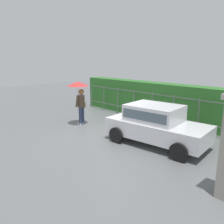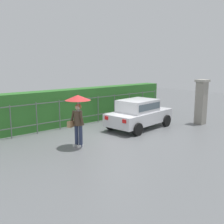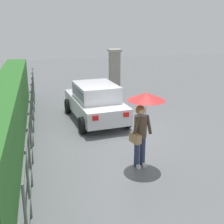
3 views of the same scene
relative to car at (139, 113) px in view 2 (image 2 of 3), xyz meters
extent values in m
plane|color=slate|center=(-1.73, -0.45, -0.80)|extent=(40.00, 40.00, 0.00)
cube|color=silver|center=(0.06, 0.01, -0.22)|extent=(3.86, 2.04, 0.60)
cube|color=silver|center=(-0.09, -0.01, 0.38)|extent=(2.05, 1.64, 0.60)
cube|color=#4C5B66|center=(-0.09, -0.01, 0.40)|extent=(1.90, 1.64, 0.33)
cylinder|color=black|center=(1.21, 0.98, -0.50)|extent=(0.62, 0.25, 0.60)
cylinder|color=black|center=(1.39, -0.69, -0.50)|extent=(0.62, 0.25, 0.60)
cylinder|color=black|center=(-1.28, 0.70, -0.50)|extent=(0.62, 0.25, 0.60)
cylinder|color=black|center=(-1.09, -0.97, -0.50)|extent=(0.62, 0.25, 0.60)
cube|color=red|center=(-1.85, 0.35, -0.07)|extent=(0.08, 0.21, 0.16)
cube|color=red|center=(-1.73, -0.75, -0.07)|extent=(0.08, 0.21, 0.16)
cylinder|color=#2D3856|center=(-3.96, -0.57, -0.37)|extent=(0.15, 0.15, 0.86)
cylinder|color=#2D3856|center=(-4.03, -0.39, -0.37)|extent=(0.15, 0.15, 0.86)
cube|color=white|center=(-4.02, -0.60, -0.76)|extent=(0.26, 0.10, 0.08)
cube|color=white|center=(-4.09, -0.41, -0.76)|extent=(0.26, 0.10, 0.08)
cylinder|color=#473828|center=(-4.00, -0.48, 0.35)|extent=(0.34, 0.34, 0.58)
sphere|color=#DBAD89|center=(-4.00, -0.48, 0.78)|extent=(0.22, 0.22, 0.22)
sphere|color=olive|center=(-3.97, -0.47, 0.80)|extent=(0.25, 0.25, 0.25)
cylinder|color=#473828|center=(-4.00, -0.71, 0.37)|extent=(0.16, 0.24, 0.56)
cylinder|color=#473828|center=(-4.15, -0.30, 0.37)|extent=(0.16, 0.24, 0.56)
cylinder|color=#B2B2B7|center=(-4.06, -0.59, 0.69)|extent=(0.02, 0.02, 0.77)
cone|color=red|center=(-4.06, -0.59, 1.18)|extent=(0.99, 0.99, 0.20)
cube|color=tan|center=(-4.20, -0.28, 0.11)|extent=(0.37, 0.27, 0.24)
cube|color=gray|center=(3.22, -1.57, 0.35)|extent=(0.48, 0.48, 2.30)
cube|color=#9E998E|center=(3.22, -1.57, 1.56)|extent=(0.60, 0.60, 0.12)
cylinder|color=#59605B|center=(-5.62, 2.39, -0.05)|extent=(0.05, 0.05, 1.50)
cylinder|color=#59605B|center=(-4.41, 2.39, -0.05)|extent=(0.05, 0.05, 1.50)
cylinder|color=#59605B|center=(-3.19, 2.39, -0.05)|extent=(0.05, 0.05, 1.50)
cylinder|color=#59605B|center=(-1.98, 2.39, -0.05)|extent=(0.05, 0.05, 1.50)
cylinder|color=#59605B|center=(-0.76, 2.39, -0.05)|extent=(0.05, 0.05, 1.50)
cylinder|color=#59605B|center=(0.45, 2.39, -0.05)|extent=(0.05, 0.05, 1.50)
cylinder|color=#59605B|center=(1.67, 2.39, -0.05)|extent=(0.05, 0.05, 1.50)
cylinder|color=#59605B|center=(2.88, 2.39, -0.05)|extent=(0.05, 0.05, 1.50)
cylinder|color=#59605B|center=(4.10, 2.39, -0.05)|extent=(0.05, 0.05, 1.50)
cube|color=#59605B|center=(-1.37, 2.39, 0.62)|extent=(10.93, 0.03, 0.04)
cube|color=#59605B|center=(-1.37, 2.39, -0.35)|extent=(10.93, 0.03, 0.04)
cube|color=#2D6B28|center=(-1.37, 3.12, 0.15)|extent=(11.93, 0.90, 1.90)
camera|label=1|loc=(4.77, -6.74, 2.33)|focal=36.57mm
camera|label=2|loc=(-9.64, -9.00, 2.49)|focal=42.16mm
camera|label=3|loc=(-11.02, 1.99, 3.13)|focal=47.80mm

